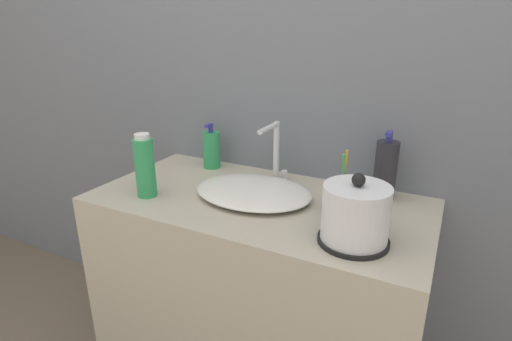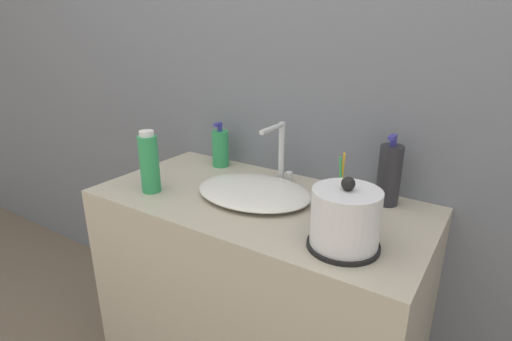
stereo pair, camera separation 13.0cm
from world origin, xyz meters
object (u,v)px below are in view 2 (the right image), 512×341
(electric_kettle, at_px, (345,221))
(mouthwash_bottle, at_px, (389,175))
(faucet, at_px, (280,149))
(toothbrush_cup, at_px, (335,202))
(lotion_bottle, at_px, (220,148))
(shampoo_bottle, at_px, (149,163))

(electric_kettle, xyz_separation_m, mouthwash_bottle, (0.01, 0.34, 0.02))
(faucet, distance_m, toothbrush_cup, 0.33)
(electric_kettle, distance_m, toothbrush_cup, 0.19)
(toothbrush_cup, xyz_separation_m, mouthwash_bottle, (0.10, 0.18, 0.06))
(lotion_bottle, bearing_deg, shampoo_bottle, -95.90)
(shampoo_bottle, height_order, mouthwash_bottle, mouthwash_bottle)
(electric_kettle, bearing_deg, mouthwash_bottle, 87.60)
(faucet, height_order, lotion_bottle, faucet)
(shampoo_bottle, bearing_deg, lotion_bottle, 84.10)
(lotion_bottle, height_order, mouthwash_bottle, mouthwash_bottle)
(electric_kettle, bearing_deg, shampoo_bottle, -179.33)
(faucet, bearing_deg, electric_kettle, -40.10)
(mouthwash_bottle, bearing_deg, toothbrush_cup, -120.52)
(toothbrush_cup, relative_size, mouthwash_bottle, 0.88)
(electric_kettle, relative_size, toothbrush_cup, 0.96)
(toothbrush_cup, bearing_deg, faucet, 151.29)
(faucet, height_order, shampoo_bottle, faucet)
(lotion_bottle, relative_size, mouthwash_bottle, 0.79)
(toothbrush_cup, relative_size, lotion_bottle, 1.11)
(electric_kettle, height_order, toothbrush_cup, toothbrush_cup)
(toothbrush_cup, height_order, mouthwash_bottle, mouthwash_bottle)
(toothbrush_cup, relative_size, shampoo_bottle, 0.94)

